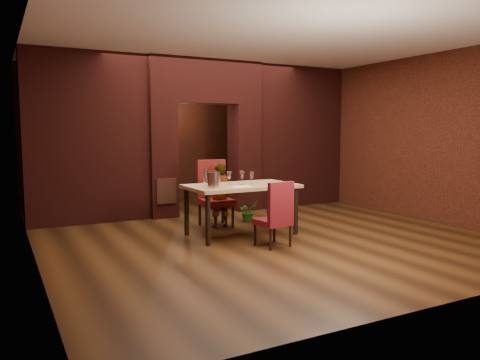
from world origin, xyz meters
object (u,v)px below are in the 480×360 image
object	(u,v)px
wine_glass_a	(229,178)
water_bottle	(206,177)
wine_bucket	(214,180)
person_seated	(220,196)
potted_plant	(248,211)
wine_glass_b	(242,178)
chair_far	(216,194)
wine_glass_c	(252,178)
chair_near	(273,214)
dining_table	(241,210)

from	to	relation	value
wine_glass_a	water_bottle	distance (m)	0.41
wine_glass_a	wine_bucket	bearing A→B (deg)	-142.49
person_seated	potted_plant	world-z (taller)	person_seated
wine_glass_b	wine_glass_a	bearing A→B (deg)	142.60
wine_glass_b	potted_plant	distance (m)	1.41
chair_far	wine_bucket	bearing A→B (deg)	-113.98
wine_glass_b	wine_glass_c	world-z (taller)	wine_glass_b
chair_near	water_bottle	size ratio (longest dim) A/B	3.52
chair_near	wine_glass_b	xyz separation A→B (m)	(-0.05, 0.89, 0.46)
potted_plant	wine_glass_a	bearing A→B (deg)	-133.95
dining_table	chair_near	size ratio (longest dim) A/B	1.82
water_bottle	dining_table	bearing A→B (deg)	-14.71
dining_table	wine_glass_a	size ratio (longest dim) A/B	8.50
wine_glass_c	chair_far	bearing A→B (deg)	107.62
chair_far	person_seated	xyz separation A→B (m)	(0.03, -0.10, -0.03)
wine_glass_a	potted_plant	distance (m)	1.41
wine_bucket	chair_far	bearing A→B (deg)	63.61
person_seated	wine_glass_c	size ratio (longest dim) A/B	5.69
potted_plant	water_bottle	bearing A→B (deg)	-146.52
person_seated	potted_plant	bearing A→B (deg)	-160.97
dining_table	potted_plant	size ratio (longest dim) A/B	4.65
dining_table	wine_glass_b	bearing A→B (deg)	-100.11
chair_far	potted_plant	size ratio (longest dim) A/B	3.10
potted_plant	wine_glass_b	bearing A→B (deg)	-123.56
person_seated	wine_glass_b	xyz separation A→B (m)	(0.06, -0.74, 0.38)
wine_glass_b	dining_table	bearing A→B (deg)	81.15
chair_far	wine_bucket	size ratio (longest dim) A/B	4.86
wine_bucket	potted_plant	xyz separation A→B (m)	(1.26, 1.19, -0.78)
person_seated	wine_bucket	distance (m)	1.15
potted_plant	person_seated	bearing A→B (deg)	-160.78
wine_glass_c	water_bottle	world-z (taller)	water_bottle
water_bottle	potted_plant	world-z (taller)	water_bottle
person_seated	water_bottle	size ratio (longest dim) A/B	4.10
wine_glass_b	potted_plant	bearing A→B (deg)	56.44
person_seated	wine_glass_a	bearing A→B (deg)	79.51
person_seated	water_bottle	xyz separation A→B (m)	(-0.51, -0.56, 0.41)
chair_far	water_bottle	world-z (taller)	chair_far
wine_bucket	wine_glass_c	bearing A→B (deg)	14.04
water_bottle	potted_plant	bearing A→B (deg)	33.48
chair_near	water_bottle	world-z (taller)	water_bottle
dining_table	person_seated	distance (m)	0.73
wine_glass_c	potted_plant	size ratio (longest dim) A/B	0.52
wine_bucket	potted_plant	distance (m)	1.90
dining_table	chair_far	xyz separation A→B (m)	(-0.09, 0.81, 0.18)
wine_glass_b	potted_plant	world-z (taller)	wine_glass_b
chair_near	potted_plant	world-z (taller)	chair_near
chair_far	water_bottle	bearing A→B (deg)	-123.86
chair_near	wine_bucket	bearing A→B (deg)	-53.52
wine_glass_a	wine_glass_c	xyz separation A→B (m)	(0.35, -0.13, -0.01)
chair_near	wine_glass_c	bearing A→B (deg)	-105.45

